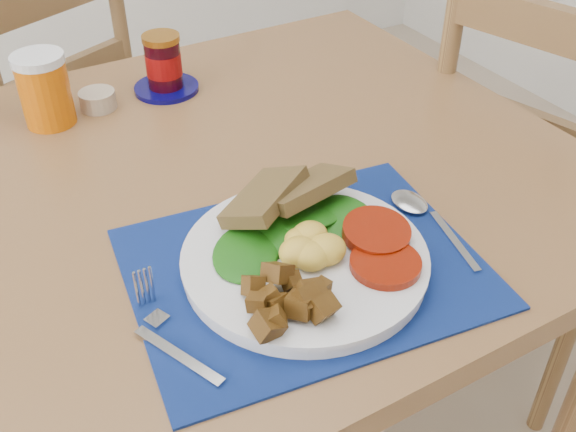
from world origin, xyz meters
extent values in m
cube|color=brown|center=(0.00, 0.20, 0.73)|extent=(1.40, 0.90, 0.04)
cylinder|color=brown|center=(0.64, 0.59, 0.35)|extent=(0.06, 0.06, 0.71)
cube|color=#52321D|center=(0.04, 0.99, 0.40)|extent=(0.51, 0.50, 0.04)
cylinder|color=#52321D|center=(0.13, 1.20, 0.19)|extent=(0.03, 0.03, 0.38)
cylinder|color=#52321D|center=(0.25, 0.92, 0.19)|extent=(0.03, 0.03, 0.38)
cylinder|color=#52321D|center=(-0.05, 0.78, 0.19)|extent=(0.03, 0.03, 0.38)
cube|color=#52321D|center=(0.91, 0.18, 0.43)|extent=(0.49, 0.51, 0.04)
cylinder|color=#52321D|center=(1.02, 0.39, 0.20)|extent=(0.04, 0.04, 0.41)
cylinder|color=#52321D|center=(0.79, -0.04, 0.20)|extent=(0.04, 0.04, 0.41)
cylinder|color=#52321D|center=(0.70, 0.30, 0.20)|extent=(0.04, 0.04, 0.41)
cube|color=#52321D|center=(0.73, 0.13, 0.88)|extent=(0.13, 0.37, 0.48)
cube|color=black|center=(0.17, -0.04, 0.75)|extent=(0.45, 0.37, 0.00)
cylinder|color=silver|center=(0.17, -0.04, 0.76)|extent=(0.29, 0.29, 0.02)
ellipsoid|color=yellow|center=(0.18, -0.04, 0.79)|extent=(0.07, 0.06, 0.03)
cylinder|color=#911E05|center=(0.25, -0.08, 0.78)|extent=(0.08, 0.08, 0.01)
ellipsoid|color=#083D07|center=(0.18, 0.00, 0.78)|extent=(0.16, 0.09, 0.01)
cube|color=brown|center=(0.19, 0.05, 0.80)|extent=(0.14, 0.12, 0.04)
cube|color=#B2B5BA|center=(-0.02, -0.09, 0.76)|extent=(0.06, 0.12, 0.00)
cube|color=#B2B5BA|center=(-0.02, -0.01, 0.76)|extent=(0.04, 0.06, 0.00)
cube|color=#B2B5BA|center=(0.36, -0.09, 0.76)|extent=(0.04, 0.12, 0.00)
ellipsoid|color=#B2B5BA|center=(0.36, 0.00, 0.76)|extent=(0.04, 0.06, 0.01)
cylinder|color=#CB5A05|center=(0.00, 0.47, 0.81)|extent=(0.08, 0.08, 0.11)
cylinder|color=tan|center=(0.08, 0.48, 0.77)|extent=(0.06, 0.06, 0.03)
cylinder|color=#06044D|center=(0.20, 0.49, 0.75)|extent=(0.11, 0.11, 0.01)
cylinder|color=black|center=(0.20, 0.49, 0.80)|extent=(0.06, 0.06, 0.08)
cylinder|color=maroon|center=(0.20, 0.49, 0.80)|extent=(0.06, 0.06, 0.04)
cylinder|color=#A7661B|center=(0.20, 0.49, 0.85)|extent=(0.06, 0.06, 0.01)
camera|label=1|loc=(-0.15, -0.55, 1.30)|focal=42.00mm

